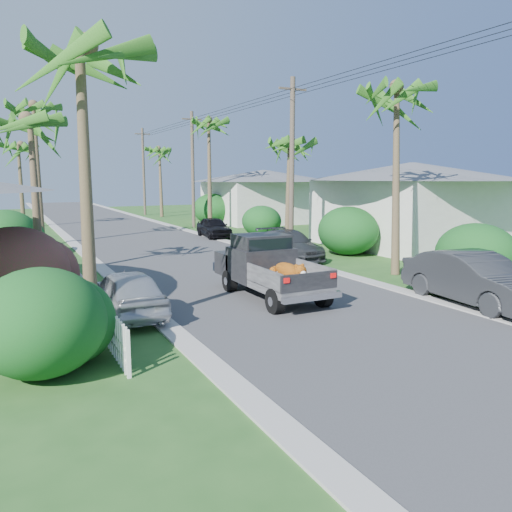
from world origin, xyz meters
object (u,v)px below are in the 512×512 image
palm_l_d (18,145)px  palm_r_b (289,141)px  pickup_truck (265,266)px  palm_l_a (78,47)px  house_right_far (264,198)px  parked_car_rn (474,279)px  palm_r_d (160,149)px  utility_pole_c (193,169)px  palm_l_b (30,120)px  palm_r_a (400,89)px  parked_car_rm (289,245)px  utility_pole_d (144,171)px  parked_car_rf (214,227)px  parked_car_ln (127,293)px  house_right_near (410,208)px  utility_pole_b (292,165)px  palm_l_c (33,106)px  palm_r_c (209,121)px

palm_l_d → palm_r_b: bearing=-55.4°
pickup_truck → palm_r_b: palm_r_b is taller
palm_l_a → house_right_far: size_ratio=0.91×
parked_car_rn → palm_r_d: bearing=93.2°
pickup_truck → utility_pole_c: 23.95m
parked_car_rn → palm_r_d: palm_r_d is taller
palm_r_d → palm_l_b: bearing=-115.4°
palm_r_a → house_right_far: 25.48m
parked_car_rm → palm_l_d: (-10.91, 22.80, 5.75)m
utility_pole_d → parked_car_rf: bearing=-92.9°
parked_car_rn → palm_r_a: (1.30, 5.08, 6.60)m
parked_car_ln → palm_l_a: size_ratio=0.49×
house_right_near → utility_pole_d: 31.96m
parked_car_ln → utility_pole_d: bearing=-106.5°
palm_l_b → parked_car_ln: bearing=-76.4°
parked_car_rn → palm_l_a: size_ratio=0.61×
palm_l_a → parked_car_rn: bearing=-10.5°
house_right_near → parked_car_rf: bearing=133.0°
palm_l_d → utility_pole_b: (12.10, -21.00, -1.84)m
utility_pole_d → palm_l_a: bearing=-106.4°
parked_car_rm → palm_l_c: palm_l_c is taller
pickup_truck → utility_pole_b: size_ratio=0.57×
parked_car_ln → house_right_near: size_ratio=0.45×
parked_car_rn → house_right_near: bearing=59.6°
palm_r_d → utility_pole_c: (-0.90, -12.00, -2.14)m
parked_car_rf → palm_l_d: bearing=134.9°
palm_l_d → house_right_near: palm_l_d is taller
parked_car_rn → utility_pole_c: (0.60, 27.08, 3.78)m
pickup_truck → palm_r_b: size_ratio=0.71×
parked_car_rf → palm_r_d: bearing=88.4°
parked_car_rn → palm_l_b: bearing=142.2°
palm_r_a → utility_pole_c: 22.19m
pickup_truck → utility_pole_c: bearing=75.8°
palm_l_c → palm_r_c: 12.84m
palm_l_d → palm_r_a: bearing=-65.4°
palm_l_a → house_right_far: (19.20, 27.00, -4.81)m
pickup_truck → palm_r_d: bearing=79.1°
palm_l_a → utility_pole_c: utility_pole_c is taller
palm_r_a → utility_pole_d: bearing=91.1°
utility_pole_c → utility_pole_d: bearing=90.0°
palm_r_a → house_right_far: size_ratio=0.97×
parked_car_rm → house_right_near: bearing=9.7°
parked_car_rn → palm_r_c: size_ratio=0.53×
palm_r_d → utility_pole_c: 12.22m
palm_r_d → utility_pole_b: 27.10m
parked_car_ln → palm_r_a: 13.24m
palm_r_a → utility_pole_c: utility_pole_c is taller
parked_car_rn → parked_car_rm: (-0.59, 10.28, -0.13)m
parked_car_rf → house_right_near: 12.55m
palm_r_c → house_right_far: palm_r_c is taller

